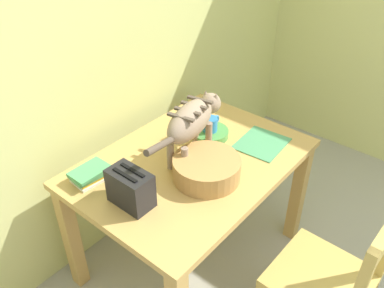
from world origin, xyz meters
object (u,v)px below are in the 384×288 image
(cat, at_px, (193,120))
(coffee_mug, at_px, (210,124))
(saucer_bowl, at_px, (210,133))
(toaster, at_px, (130,188))
(dining_table, at_px, (192,174))
(magazine, at_px, (262,143))
(wooden_chair_near, at_px, (330,281))
(wicker_basket, at_px, (207,168))
(book_stack, at_px, (91,174))

(cat, bearing_deg, coffee_mug, 89.81)
(saucer_bowl, bearing_deg, toaster, -174.23)
(dining_table, relative_size, magazine, 4.44)
(coffee_mug, relative_size, toaster, 0.61)
(dining_table, height_order, magazine, magazine)
(saucer_bowl, relative_size, wooden_chair_near, 0.23)
(saucer_bowl, bearing_deg, magazine, -65.28)
(saucer_bowl, height_order, toaster, toaster)
(saucer_bowl, relative_size, wicker_basket, 0.64)
(dining_table, relative_size, saucer_bowl, 5.72)
(wicker_basket, bearing_deg, book_stack, 131.30)
(cat, distance_m, saucer_bowl, 0.28)
(coffee_mug, distance_m, magazine, 0.30)
(dining_table, bearing_deg, coffee_mug, 15.85)
(dining_table, bearing_deg, book_stack, 147.05)
(magazine, xyz_separation_m, book_stack, (-0.78, 0.47, 0.03))
(wicker_basket, relative_size, wooden_chair_near, 0.35)
(dining_table, height_order, toaster, toaster)
(toaster, bearing_deg, coffee_mug, 5.74)
(wicker_basket, distance_m, toaster, 0.39)
(dining_table, distance_m, coffee_mug, 0.30)
(wicker_basket, bearing_deg, magazine, -7.31)
(dining_table, relative_size, book_stack, 5.72)
(saucer_bowl, bearing_deg, wooden_chair_near, -105.18)
(cat, bearing_deg, saucer_bowl, 90.00)
(magazine, relative_size, toaster, 1.35)
(cat, xyz_separation_m, wicker_basket, (-0.10, -0.17, -0.16))
(magazine, distance_m, wooden_chair_near, 0.77)
(saucer_bowl, height_order, wooden_chair_near, wooden_chair_near)
(cat, relative_size, saucer_bowl, 3.11)
(wooden_chair_near, bearing_deg, wicker_basket, 95.61)
(coffee_mug, bearing_deg, saucer_bowl, 180.00)
(saucer_bowl, distance_m, coffee_mug, 0.06)
(wicker_basket, distance_m, wooden_chair_near, 0.75)
(cat, distance_m, coffee_mug, 0.24)
(magazine, relative_size, wooden_chair_near, 0.29)
(coffee_mug, height_order, book_stack, coffee_mug)
(saucer_bowl, distance_m, book_stack, 0.69)
(cat, xyz_separation_m, toaster, (-0.46, -0.03, -0.13))
(cat, height_order, wicker_basket, cat)
(wicker_basket, bearing_deg, dining_table, 68.14)
(magazine, height_order, book_stack, book_stack)
(dining_table, height_order, saucer_bowl, saucer_bowl)
(saucer_bowl, distance_m, toaster, 0.66)
(wooden_chair_near, bearing_deg, coffee_mug, 75.56)
(coffee_mug, xyz_separation_m, magazine, (0.12, -0.26, -0.07))
(saucer_bowl, relative_size, toaster, 1.05)
(toaster, distance_m, wooden_chair_near, 0.98)
(dining_table, xyz_separation_m, cat, (0.04, 0.03, 0.30))
(wicker_basket, bearing_deg, toaster, 158.08)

